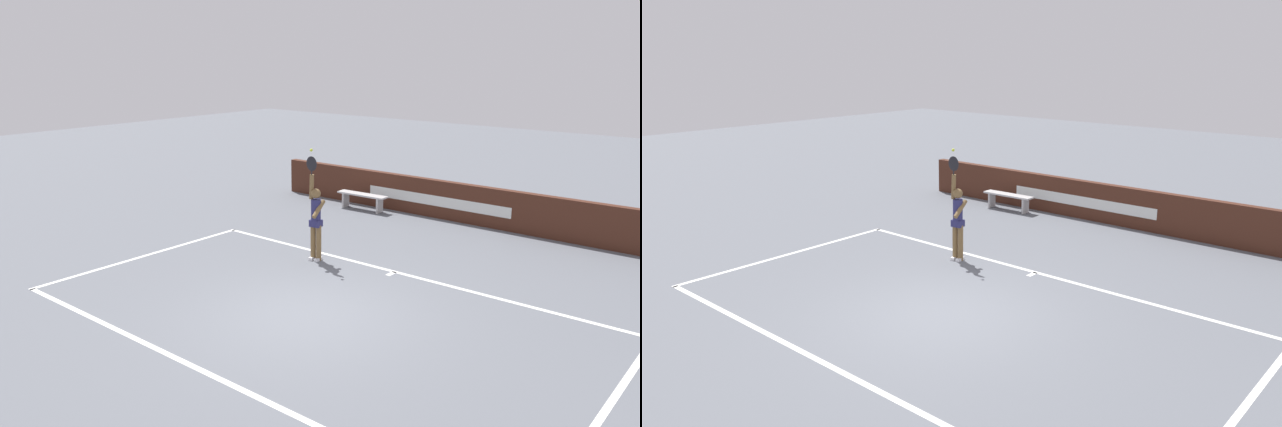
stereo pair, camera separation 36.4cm
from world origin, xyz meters
The scene contains 6 objects.
ground_plane centered at (0.00, 0.00, 0.00)m, with size 60.00×60.00×0.00m, color slate.
court_lines centered at (0.00, 0.16, 0.00)m, with size 10.65×5.77×0.00m.
back_wall centered at (0.00, 7.74, 0.56)m, with size 14.56×0.24×1.12m.
tennis_player centered at (-1.90, 2.48, 1.03)m, with size 0.47×0.49×2.47m.
tennis_ball centered at (-1.96, 2.41, 2.62)m, with size 0.07×0.07×0.07m.
courtside_bench_near centered at (-3.83, 7.06, 0.39)m, with size 1.67×0.41×0.51m.
Camera 1 is at (7.06, -8.28, 4.81)m, focal length 35.10 mm.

